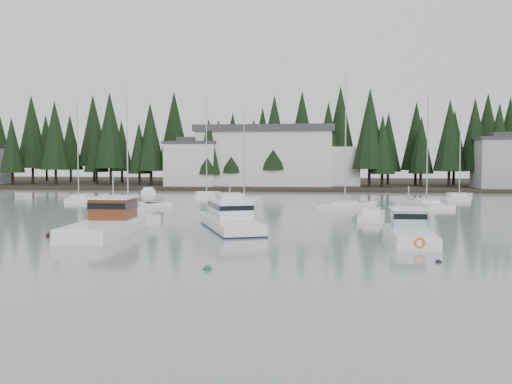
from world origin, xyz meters
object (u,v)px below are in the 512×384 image
(sailboat_4, at_px, (426,206))
(sailboat_7, at_px, (128,209))
(cabin_cruiser_center, at_px, (231,221))
(house_east_a, at_px, (507,162))
(lobster_boat_brown, at_px, (105,226))
(sailboat_1, at_px, (207,197))
(runabout_4, at_px, (122,212))
(lobster_boat_teal, at_px, (410,234))
(sailboat_8, at_px, (79,200))
(harbor_inn, at_px, (277,156))
(house_west, at_px, (193,163))
(sailboat_9, at_px, (459,199))
(runabout_1, at_px, (372,218))
(runabout_3, at_px, (148,193))
(sailboat_0, at_px, (345,208))
(sailboat_10, at_px, (244,204))

(sailboat_4, bearing_deg, sailboat_7, 94.10)
(cabin_cruiser_center, bearing_deg, house_east_a, -54.47)
(lobster_boat_brown, distance_m, sailboat_1, 38.91)
(house_east_a, relative_size, sailboat_1, 0.73)
(sailboat_7, height_order, runabout_4, sailboat_7)
(lobster_boat_brown, bearing_deg, lobster_boat_teal, -95.66)
(house_east_a, xyz_separation_m, sailboat_8, (-61.18, -30.67, -4.82))
(house_east_a, height_order, harbor_inn, harbor_inn)
(cabin_cruiser_center, bearing_deg, lobster_boat_brown, 90.86)
(house_west, relative_size, sailboat_1, 0.65)
(lobster_boat_brown, height_order, sailboat_9, sailboat_9)
(runabout_1, bearing_deg, house_east_a, -21.43)
(lobster_boat_brown, bearing_deg, runabout_3, 11.51)
(harbor_inn, bearing_deg, cabin_cruiser_center, -87.93)
(house_west, bearing_deg, house_east_a, -1.06)
(house_west, distance_m, harbor_inn, 15.45)
(sailboat_4, bearing_deg, runabout_4, 100.19)
(sailboat_0, bearing_deg, cabin_cruiser_center, 179.55)
(sailboat_9, relative_size, runabout_1, 1.78)
(lobster_boat_brown, height_order, sailboat_1, sailboat_1)
(sailboat_4, xyz_separation_m, sailboat_9, (6.26, 12.39, -0.01))
(sailboat_1, relative_size, sailboat_9, 1.24)
(harbor_inn, relative_size, sailboat_7, 2.12)
(sailboat_9, bearing_deg, runabout_3, 96.00)
(lobster_boat_teal, bearing_deg, runabout_1, 6.48)
(sailboat_4, xyz_separation_m, sailboat_10, (-20.91, -0.39, -0.01))
(house_east_a, relative_size, sailboat_0, 0.70)
(sailboat_0, relative_size, runabout_4, 2.36)
(lobster_boat_teal, relative_size, sailboat_8, 0.55)
(sailboat_4, bearing_deg, lobster_boat_brown, 124.76)
(runabout_4, bearing_deg, sailboat_9, -38.65)
(sailboat_0, bearing_deg, harbor_inn, 39.35)
(sailboat_0, bearing_deg, runabout_1, -144.90)
(sailboat_0, bearing_deg, sailboat_10, 96.50)
(lobster_boat_brown, xyz_separation_m, sailboat_10, (6.00, 27.13, -0.52))
(sailboat_9, xyz_separation_m, runabout_4, (-37.76, -24.52, 0.08))
(lobster_boat_brown, distance_m, sailboat_7, 19.64)
(sailboat_8, bearing_deg, runabout_1, -135.50)
(cabin_cruiser_center, bearing_deg, sailboat_1, -6.52)
(sailboat_8, bearing_deg, sailboat_1, -78.63)
(sailboat_1, relative_size, runabout_4, 2.28)
(sailboat_4, relative_size, sailboat_10, 1.13)
(sailboat_7, bearing_deg, lobster_boat_brown, -140.19)
(harbor_inn, relative_size, runabout_3, 4.94)
(lobster_boat_brown, xyz_separation_m, sailboat_4, (26.91, 27.52, -0.50))
(harbor_inn, relative_size, sailboat_10, 2.55)
(house_east_a, bearing_deg, lobster_boat_teal, -111.21)
(cabin_cruiser_center, relative_size, runabout_1, 1.56)
(sailboat_4, bearing_deg, runabout_1, 143.61)
(lobster_boat_teal, distance_m, runabout_3, 56.48)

